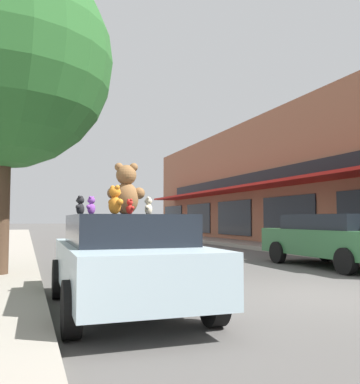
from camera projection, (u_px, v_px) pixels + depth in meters
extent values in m
plane|color=#514F4C|center=(317.00, 296.00, 7.38)|extent=(260.00, 260.00, 0.00)
cube|color=red|center=(271.00, 184.00, 19.64)|extent=(1.78, 32.23, 0.12)
cube|color=black|center=(286.00, 173.00, 19.96)|extent=(0.08, 30.70, 0.70)
cube|color=black|center=(287.00, 217.00, 19.83)|extent=(0.06, 4.17, 2.00)
cube|color=black|center=(234.00, 218.00, 24.98)|extent=(0.06, 4.17, 2.00)
cube|color=black|center=(198.00, 218.00, 30.13)|extent=(0.06, 4.17, 2.00)
cube|color=black|center=(173.00, 218.00, 35.27)|extent=(0.06, 4.17, 2.00)
cube|color=#ADC6D1|center=(125.00, 266.00, 6.21)|extent=(1.81, 4.10, 0.64)
cube|color=black|center=(125.00, 229.00, 6.24)|extent=(1.57, 2.26, 0.42)
cylinder|color=black|center=(59.00, 279.00, 7.10)|extent=(0.21, 0.65, 0.65)
cylinder|color=black|center=(158.00, 275.00, 7.65)|extent=(0.21, 0.65, 0.65)
cylinder|color=black|center=(71.00, 309.00, 4.72)|extent=(0.21, 0.65, 0.65)
cylinder|color=black|center=(214.00, 300.00, 5.27)|extent=(0.21, 0.65, 0.65)
ellipsoid|color=olive|center=(126.00, 199.00, 6.19)|extent=(0.41, 0.37, 0.47)
sphere|color=olive|center=(126.00, 175.00, 6.21)|extent=(0.35, 0.35, 0.30)
sphere|color=olive|center=(134.00, 167.00, 6.23)|extent=(0.15, 0.15, 0.12)
sphere|color=olive|center=(119.00, 167.00, 6.20)|extent=(0.15, 0.15, 0.12)
sphere|color=tan|center=(126.00, 177.00, 6.33)|extent=(0.13, 0.13, 0.11)
sphere|color=olive|center=(139.00, 193.00, 6.24)|extent=(0.20, 0.20, 0.17)
sphere|color=olive|center=(113.00, 193.00, 6.19)|extent=(0.20, 0.20, 0.17)
ellipsoid|color=beige|center=(149.00, 209.00, 6.76)|extent=(0.17, 0.18, 0.18)
sphere|color=beige|center=(149.00, 201.00, 6.76)|extent=(0.15, 0.15, 0.11)
sphere|color=beige|center=(149.00, 198.00, 6.81)|extent=(0.06, 0.06, 0.05)
sphere|color=beige|center=(148.00, 198.00, 6.73)|extent=(0.06, 0.06, 0.05)
sphere|color=white|center=(146.00, 202.00, 6.77)|extent=(0.06, 0.06, 0.04)
sphere|color=beige|center=(149.00, 208.00, 6.83)|extent=(0.09, 0.09, 0.07)
sphere|color=beige|center=(147.00, 207.00, 6.69)|extent=(0.09, 0.09, 0.07)
ellipsoid|color=orange|center=(115.00, 205.00, 5.64)|extent=(0.22, 0.23, 0.24)
sphere|color=orange|center=(115.00, 192.00, 5.65)|extent=(0.20, 0.20, 0.15)
sphere|color=orange|center=(117.00, 187.00, 5.61)|extent=(0.08, 0.08, 0.06)
sphere|color=orange|center=(113.00, 188.00, 5.69)|extent=(0.08, 0.08, 0.06)
sphere|color=#FFBA41|center=(119.00, 193.00, 5.69)|extent=(0.08, 0.08, 0.06)
sphere|color=orange|center=(120.00, 202.00, 5.58)|extent=(0.12, 0.12, 0.09)
sphere|color=orange|center=(112.00, 202.00, 5.72)|extent=(0.12, 0.12, 0.09)
ellipsoid|color=blue|center=(124.00, 211.00, 7.22)|extent=(0.15, 0.15, 0.16)
sphere|color=blue|center=(124.00, 204.00, 7.22)|extent=(0.13, 0.13, 0.10)
sphere|color=blue|center=(125.00, 202.00, 7.20)|extent=(0.06, 0.06, 0.04)
sphere|color=blue|center=(122.00, 202.00, 7.25)|extent=(0.06, 0.06, 0.04)
sphere|color=#548DFF|center=(126.00, 204.00, 7.25)|extent=(0.05, 0.05, 0.04)
sphere|color=blue|center=(126.00, 209.00, 7.18)|extent=(0.08, 0.08, 0.06)
sphere|color=blue|center=(122.00, 209.00, 7.27)|extent=(0.08, 0.08, 0.06)
ellipsoid|color=black|center=(80.00, 209.00, 6.76)|extent=(0.18, 0.19, 0.19)
sphere|color=black|center=(80.00, 200.00, 6.77)|extent=(0.16, 0.16, 0.12)
sphere|color=black|center=(81.00, 197.00, 6.81)|extent=(0.07, 0.07, 0.05)
sphere|color=black|center=(79.00, 197.00, 6.73)|extent=(0.07, 0.07, 0.05)
sphere|color=#3A3A3D|center=(77.00, 201.00, 6.77)|extent=(0.06, 0.06, 0.05)
sphere|color=black|center=(81.00, 207.00, 6.84)|extent=(0.10, 0.10, 0.07)
sphere|color=black|center=(78.00, 207.00, 6.68)|extent=(0.10, 0.10, 0.07)
ellipsoid|color=red|center=(130.00, 210.00, 5.83)|extent=(0.12, 0.13, 0.13)
sphere|color=red|center=(130.00, 202.00, 5.84)|extent=(0.11, 0.11, 0.08)
sphere|color=red|center=(131.00, 200.00, 5.82)|extent=(0.05, 0.05, 0.04)
sphere|color=red|center=(128.00, 200.00, 5.86)|extent=(0.05, 0.05, 0.04)
sphere|color=#FF4741|center=(132.00, 203.00, 5.86)|extent=(0.04, 0.04, 0.03)
sphere|color=red|center=(133.00, 208.00, 5.80)|extent=(0.07, 0.07, 0.05)
sphere|color=red|center=(128.00, 208.00, 5.88)|extent=(0.07, 0.07, 0.05)
ellipsoid|color=purple|center=(91.00, 209.00, 5.92)|extent=(0.16, 0.16, 0.16)
sphere|color=purple|center=(91.00, 200.00, 5.93)|extent=(0.14, 0.14, 0.10)
sphere|color=purple|center=(93.00, 198.00, 5.97)|extent=(0.06, 0.06, 0.04)
sphere|color=purple|center=(90.00, 197.00, 5.90)|extent=(0.06, 0.06, 0.04)
sphere|color=#BA67ED|center=(89.00, 201.00, 5.94)|extent=(0.05, 0.05, 0.04)
sphere|color=purple|center=(93.00, 207.00, 5.99)|extent=(0.08, 0.08, 0.06)
sphere|color=purple|center=(88.00, 207.00, 5.87)|extent=(0.08, 0.08, 0.06)
cube|color=#336B3D|center=(334.00, 242.00, 11.79)|extent=(1.80, 4.69, 0.71)
cube|color=black|center=(334.00, 222.00, 11.83)|extent=(1.58, 2.84, 0.42)
cylinder|color=black|center=(278.00, 252.00, 12.83)|extent=(0.20, 0.65, 0.65)
cylinder|color=black|center=(326.00, 251.00, 13.43)|extent=(0.20, 0.65, 0.65)
cylinder|color=black|center=(346.00, 261.00, 10.10)|extent=(0.20, 0.65, 0.65)
sphere|color=#286028|center=(2.00, 60.00, 9.33)|extent=(4.78, 4.78, 4.78)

